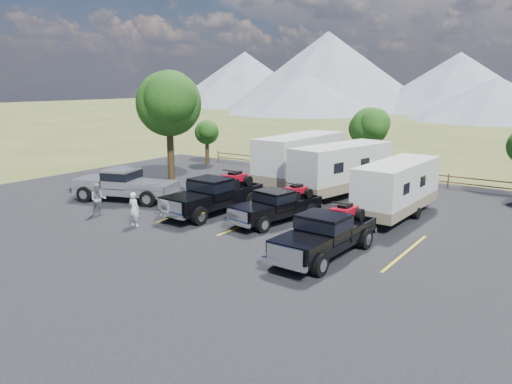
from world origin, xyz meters
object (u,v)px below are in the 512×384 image
Objects in this scene: trailer_right at (397,189)px; rig_right at (326,233)px; tree_big_nw at (169,104)px; person_b at (98,199)px; rig_left at (214,194)px; pickup_silver at (125,184)px; trailer_center at (341,170)px; person_a at (134,209)px; rig_center at (277,205)px; trailer_left at (300,159)px.

rig_right is at bearing -90.55° from trailer_right.
trailer_right is at bearing 0.66° from tree_big_nw.
person_b is (3.02, -8.58, -4.68)m from tree_big_nw.
pickup_silver is at bearing -169.50° from rig_left.
rig_right is at bearing -46.58° from person_b.
rig_left is at bearing -30.69° from tree_big_nw.
person_a is at bearing -103.05° from trailer_center.
tree_big_nw is at bearing -153.55° from trailer_center.
rig_right is 0.72× the size of trailer_right.
person_b is (-3.13, 0.29, 0.01)m from person_a.
tree_big_nw reaches higher than rig_center.
pickup_silver is 5.70m from person_a.
tree_big_nw reaches higher than trailer_left.
trailer_left is 11.83m from pickup_silver.
trailer_center is at bearing -117.02° from person_a.
rig_right is 14.33m from trailer_left.
trailer_right is at bearing 52.90° from rig_center.
trailer_left is 9.38m from trailer_right.
rig_left is at bearing -12.18° from person_b.
rig_left is 3.79m from rig_center.
trailer_left is 4.04m from trailer_center.
pickup_silver is at bearing 63.41° from person_b.
rig_center is 0.84× the size of pickup_silver.
person_b is at bearing -7.47° from person_a.
rig_center is 9.39m from trailer_left.
trailer_right is at bearing -26.18° from trailer_left.
trailer_center is (0.13, 7.20, 0.80)m from rig_center.
rig_center is at bearing 9.50° from rig_left.
trailer_center is at bearing 112.13° from pickup_silver.
trailer_left is 1.17× the size of trailer_right.
trailer_left is 1.07× the size of trailer_center.
person_a is at bearing -108.52° from rig_left.
person_a is at bearing 35.64° from pickup_silver.
rig_left reaches higher than rig_right.
pickup_silver reaches higher than person_b.
trailer_right is 13.57m from person_a.
trailer_right reaches higher than person_b.
person_a is (-5.38, -4.73, -0.03)m from rig_center.
person_a is (-1.62, -4.26, -0.19)m from rig_left.
trailer_right is 15.87m from person_b.
rig_center is at bearing -19.75° from tree_big_nw.
rig_center is 7.16m from person_a.
rig_center is 5.46m from rig_right.
rig_center is 0.58× the size of trailer_left.
trailer_left is 13.48m from person_a.
trailer_right is at bearing -140.28° from person_a.
trailer_right is at bearing -20.45° from trailer_center.
rig_center is at bearing -79.28° from trailer_center.
pickup_silver is (-6.33, -9.97, -0.80)m from trailer_left.
tree_big_nw reaches higher than person_a.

